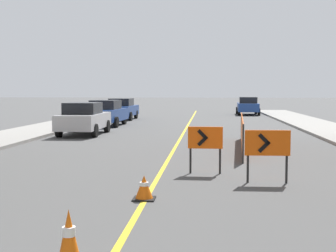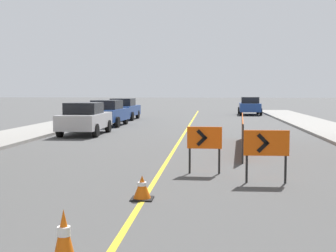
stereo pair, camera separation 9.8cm
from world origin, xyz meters
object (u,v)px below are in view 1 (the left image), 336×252
object	(u,v)px
parked_car_curb_near	(84,119)
parked_car_curb_mid	(106,113)
arrow_barricade_secondary	(267,145)
traffic_cone_fifth	(69,240)
parked_car_opposite_side	(248,106)
parked_car_curb_far	(122,109)
traffic_cone_farthest	(144,188)
arrow_barricade_primary	(205,140)

from	to	relation	value
parked_car_curb_near	parked_car_curb_mid	xyz separation A→B (m)	(-0.14, 5.75, 0.00)
parked_car_curb_mid	arrow_barricade_secondary	bearing A→B (deg)	-62.70
traffic_cone_fifth	parked_car_opposite_side	size ratio (longest dim) A/B	0.17
traffic_cone_fifth	parked_car_opposite_side	distance (m)	37.21
parked_car_curb_mid	parked_car_curb_far	world-z (taller)	same
arrow_barricade_secondary	parked_car_curb_near	xyz separation A→B (m)	(-7.49, 11.46, -0.09)
traffic_cone_farthest	parked_car_opposite_side	bearing A→B (deg)	81.71
arrow_barricade_primary	parked_car_opposite_side	size ratio (longest dim) A/B	0.28
arrow_barricade_primary	parked_car_curb_far	distance (m)	23.15
arrow_barricade_primary	arrow_barricade_secondary	bearing A→B (deg)	-36.16
traffic_cone_fifth	arrow_barricade_secondary	distance (m)	6.45
traffic_cone_farthest	arrow_barricade_primary	bearing A→B (deg)	68.48
traffic_cone_fifth	arrow_barricade_primary	bearing A→B (deg)	76.62
arrow_barricade_primary	parked_car_curb_near	distance (m)	11.96
arrow_barricade_secondary	parked_car_opposite_side	size ratio (longest dim) A/B	0.29
arrow_barricade_primary	arrow_barricade_secondary	xyz separation A→B (m)	(1.47, -1.13, 0.01)
traffic_cone_fifth	parked_car_curb_far	xyz separation A→B (m)	(-4.74, 29.03, 0.43)
traffic_cone_farthest	arrow_barricade_primary	xyz separation A→B (m)	(1.20, 3.05, 0.64)
arrow_barricade_secondary	parked_car_curb_far	world-z (taller)	parked_car_curb_far
traffic_cone_fifth	arrow_barricade_primary	xyz separation A→B (m)	(1.61, 6.78, 0.51)
parked_car_curb_near	parked_car_opposite_side	world-z (taller)	same
arrow_barricade_primary	parked_car_curb_near	world-z (taller)	parked_car_curb_near
parked_car_curb_near	parked_car_curb_far	bearing A→B (deg)	91.61
traffic_cone_fifth	traffic_cone_farthest	distance (m)	3.75
arrow_barricade_primary	traffic_cone_fifth	bearing A→B (deg)	-101.92
traffic_cone_fifth	arrow_barricade_secondary	bearing A→B (deg)	61.40
parked_car_curb_far	parked_car_opposite_side	distance (m)	12.67
traffic_cone_farthest	arrow_barricade_secondary	bearing A→B (deg)	35.72
arrow_barricade_secondary	parked_car_curb_far	size ratio (longest dim) A/B	0.29
traffic_cone_farthest	parked_car_curb_mid	bearing A→B (deg)	104.56
parked_car_curb_mid	traffic_cone_fifth	bearing A→B (deg)	-75.36
arrow_barricade_secondary	traffic_cone_farthest	bearing A→B (deg)	-145.48
parked_car_curb_mid	traffic_cone_farthest	bearing A→B (deg)	-72.07
arrow_barricade_primary	parked_car_opposite_side	xyz separation A→B (m)	(3.62, 30.06, -0.08)
arrow_barricade_primary	parked_car_curb_mid	size ratio (longest dim) A/B	0.28
arrow_barricade_secondary	parked_car_opposite_side	world-z (taller)	parked_car_opposite_side
traffic_cone_farthest	parked_car_curb_far	size ratio (longest dim) A/B	0.11
traffic_cone_fifth	arrow_barricade_primary	world-z (taller)	arrow_barricade_primary
parked_car_curb_far	traffic_cone_fifth	bearing A→B (deg)	-78.62
parked_car_curb_near	parked_car_opposite_side	xyz separation A→B (m)	(9.65, 19.74, 0.00)
traffic_cone_fifth	parked_car_curb_near	bearing A→B (deg)	104.48
arrow_barricade_primary	traffic_cone_farthest	bearing A→B (deg)	-110.06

